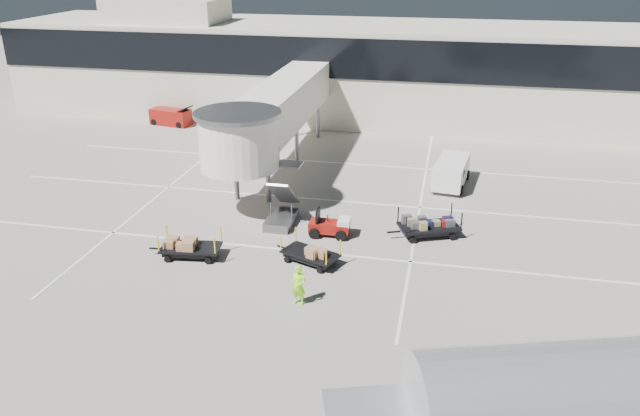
{
  "coord_description": "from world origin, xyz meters",
  "views": [
    {
      "loc": [
        7.32,
        -25.46,
        14.39
      ],
      "look_at": [
        1.21,
        3.1,
        2.0
      ],
      "focal_mm": 35.0,
      "sensor_mm": 36.0,
      "label": 1
    }
  ],
  "objects_px": {
    "ground_worker": "(299,285)",
    "minivan": "(452,170)",
    "suitcase_cart": "(429,226)",
    "box_cart_far": "(190,247)",
    "box_cart_near": "(309,254)",
    "belt_loader": "(171,117)",
    "baggage_tug": "(330,226)"
  },
  "relations": [
    {
      "from": "box_cart_far",
      "to": "ground_worker",
      "type": "distance_m",
      "value": 7.08
    },
    {
      "from": "baggage_tug",
      "to": "minivan",
      "type": "height_order",
      "value": "minivan"
    },
    {
      "from": "box_cart_near",
      "to": "box_cart_far",
      "type": "xyz_separation_m",
      "value": [
        -5.92,
        -0.62,
        0.07
      ]
    },
    {
      "from": "suitcase_cart",
      "to": "ground_worker",
      "type": "xyz_separation_m",
      "value": [
        -5.12,
        -8.08,
        0.37
      ]
    },
    {
      "from": "box_cart_near",
      "to": "belt_loader",
      "type": "bearing_deg",
      "value": 149.62
    },
    {
      "from": "ground_worker",
      "to": "belt_loader",
      "type": "distance_m",
      "value": 31.43
    },
    {
      "from": "suitcase_cart",
      "to": "minivan",
      "type": "relative_size",
      "value": 0.84
    },
    {
      "from": "suitcase_cart",
      "to": "box_cart_near",
      "type": "relative_size",
      "value": 1.13
    },
    {
      "from": "minivan",
      "to": "belt_loader",
      "type": "xyz_separation_m",
      "value": [
        -23.86,
        9.75,
        -0.33
      ]
    },
    {
      "from": "suitcase_cart",
      "to": "box_cart_near",
      "type": "height_order",
      "value": "suitcase_cart"
    },
    {
      "from": "ground_worker",
      "to": "box_cart_far",
      "type": "bearing_deg",
      "value": 163.52
    },
    {
      "from": "minivan",
      "to": "baggage_tug",
      "type": "bearing_deg",
      "value": -116.37
    },
    {
      "from": "baggage_tug",
      "to": "ground_worker",
      "type": "bearing_deg",
      "value": -90.86
    },
    {
      "from": "baggage_tug",
      "to": "suitcase_cart",
      "type": "distance_m",
      "value": 5.22
    },
    {
      "from": "baggage_tug",
      "to": "minivan",
      "type": "distance_m",
      "value": 10.99
    },
    {
      "from": "baggage_tug",
      "to": "minivan",
      "type": "relative_size",
      "value": 0.47
    },
    {
      "from": "box_cart_near",
      "to": "ground_worker",
      "type": "relative_size",
      "value": 1.85
    },
    {
      "from": "belt_loader",
      "to": "box_cart_near",
      "type": "bearing_deg",
      "value": -41.49
    },
    {
      "from": "box_cart_near",
      "to": "minivan",
      "type": "xyz_separation_m",
      "value": [
        6.54,
        12.43,
        0.51
      ]
    },
    {
      "from": "baggage_tug",
      "to": "minivan",
      "type": "xyz_separation_m",
      "value": [
        6.14,
        9.1,
        0.49
      ]
    },
    {
      "from": "box_cart_near",
      "to": "ground_worker",
      "type": "height_order",
      "value": "ground_worker"
    },
    {
      "from": "suitcase_cart",
      "to": "box_cart_far",
      "type": "relative_size",
      "value": 1.06
    },
    {
      "from": "suitcase_cart",
      "to": "box_cart_far",
      "type": "height_order",
      "value": "suitcase_cart"
    },
    {
      "from": "baggage_tug",
      "to": "belt_loader",
      "type": "bearing_deg",
      "value": 132.3
    },
    {
      "from": "box_cart_far",
      "to": "minivan",
      "type": "xyz_separation_m",
      "value": [
        12.46,
        13.04,
        0.44
      ]
    },
    {
      "from": "box_cart_far",
      "to": "baggage_tug",
      "type": "bearing_deg",
      "value": 24.82
    },
    {
      "from": "ground_worker",
      "to": "suitcase_cart",
      "type": "bearing_deg",
      "value": 67.69
    },
    {
      "from": "ground_worker",
      "to": "belt_loader",
      "type": "bearing_deg",
      "value": 134.37
    },
    {
      "from": "box_cart_near",
      "to": "box_cart_far",
      "type": "relative_size",
      "value": 0.94
    },
    {
      "from": "box_cart_near",
      "to": "baggage_tug",
      "type": "bearing_deg",
      "value": 104.76
    },
    {
      "from": "ground_worker",
      "to": "minivan",
      "type": "bearing_deg",
      "value": 79.3
    },
    {
      "from": "minivan",
      "to": "belt_loader",
      "type": "height_order",
      "value": "belt_loader"
    }
  ]
}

